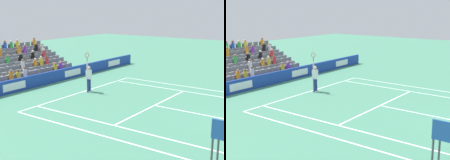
{
  "view_description": "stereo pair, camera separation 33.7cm",
  "coord_description": "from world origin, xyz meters",
  "views": [
    {
      "loc": [
        16.61,
        2.45,
        5.68
      ],
      "look_at": [
        -0.11,
        -9.54,
        1.1
      ],
      "focal_mm": 53.32,
      "sensor_mm": 36.0,
      "label": 1
    },
    {
      "loc": [
        16.41,
        2.72,
        5.68
      ],
      "look_at": [
        -0.11,
        -9.54,
        1.1
      ],
      "focal_mm": 53.32,
      "sensor_mm": 36.0,
      "label": 2
    }
  ],
  "objects": [
    {
      "name": "stadium_stand",
      "position": [
        -0.0,
        -19.09,
        0.83
      ],
      "size": [
        8.68,
        4.75,
        3.01
      ],
      "color": "gray",
      "rests_on": "ground"
    },
    {
      "name": "line_centre_mark",
      "position": [
        0.0,
        -11.79,
        0.0
      ],
      "size": [
        0.1,
        0.2,
        0.01
      ],
      "primitive_type": "cube",
      "color": "white",
      "rests_on": "ground"
    },
    {
      "name": "line_singles_sideline_left",
      "position": [
        4.12,
        -5.95,
        0.0
      ],
      "size": [
        0.1,
        11.89,
        0.01
      ],
      "primitive_type": "cube",
      "color": "white",
      "rests_on": "ground"
    },
    {
      "name": "line_centre_service",
      "position": [
        0.0,
        -3.2,
        0.0
      ],
      "size": [
        0.1,
        6.4,
        0.01
      ],
      "primitive_type": "cube",
      "color": "white",
      "rests_on": "ground"
    },
    {
      "name": "line_singles_sideline_right",
      "position": [
        -4.12,
        -5.95,
        0.0
      ],
      "size": [
        0.1,
        11.89,
        0.01
      ],
      "primitive_type": "cube",
      "color": "white",
      "rests_on": "ground"
    },
    {
      "name": "line_doubles_sideline_right",
      "position": [
        -5.49,
        -5.95,
        0.0
      ],
      "size": [
        0.1,
        11.89,
        0.01
      ],
      "primitive_type": "cube",
      "color": "white",
      "rests_on": "ground"
    },
    {
      "name": "sponsor_barrier",
      "position": [
        -0.0,
        -15.52,
        0.45
      ],
      "size": [
        23.07,
        0.22,
        0.9
      ],
      "color": "#193899",
      "rests_on": "ground"
    },
    {
      "name": "tennis_player",
      "position": [
        -0.21,
        -11.54,
        0.99
      ],
      "size": [
        0.54,
        0.41,
        2.85
      ],
      "color": "navy",
      "rests_on": "ground"
    },
    {
      "name": "line_service",
      "position": [
        0.0,
        -6.4,
        0.0
      ],
      "size": [
        8.23,
        0.1,
        0.01
      ],
      "primitive_type": "cube",
      "color": "white",
      "rests_on": "ground"
    },
    {
      "name": "line_doubles_sideline_left",
      "position": [
        5.49,
        -5.95,
        0.0
      ],
      "size": [
        0.1,
        11.89,
        0.01
      ],
      "primitive_type": "cube",
      "color": "white",
      "rests_on": "ground"
    },
    {
      "name": "line_baseline",
      "position": [
        0.0,
        -11.89,
        0.0
      ],
      "size": [
        10.97,
        0.1,
        0.01
      ],
      "primitive_type": "cube",
      "color": "white",
      "rests_on": "ground"
    },
    {
      "name": "umpire_chair",
      "position": [
        6.76,
        -0.32,
        1.52
      ],
      "size": [
        0.7,
        0.7,
        2.34
      ],
      "color": "#474C54",
      "rests_on": "ground"
    }
  ]
}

